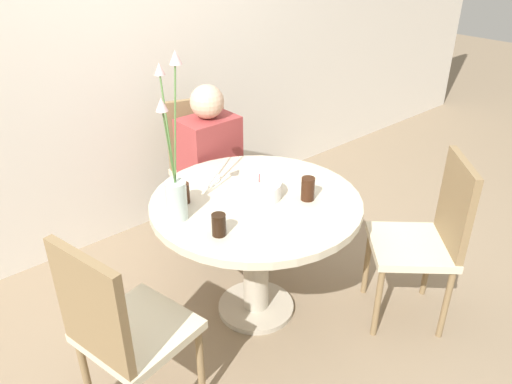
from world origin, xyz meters
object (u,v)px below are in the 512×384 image
(side_plate, at_px, (203,179))
(drink_glass_0, at_px, (183,193))
(chair_near_front, at_px, (120,327))
(drink_glass_1, at_px, (219,225))
(chair_right_flank, at_px, (429,233))
(flower_vase, at_px, (175,173))
(chair_left_flank, at_px, (202,163))
(birthday_cake, at_px, (259,189))
(drink_glass_2, at_px, (308,189))
(person_woman, at_px, (211,175))

(side_plate, relative_size, drink_glass_0, 1.78)
(chair_near_front, distance_m, side_plate, 0.95)
(drink_glass_1, bearing_deg, drink_glass_0, 82.91)
(chair_right_flank, relative_size, drink_glass_1, 9.15)
(flower_vase, bearing_deg, chair_left_flank, 48.04)
(chair_right_flank, bearing_deg, drink_glass_1, -72.49)
(flower_vase, distance_m, drink_glass_1, 0.31)
(birthday_cake, xyz_separation_m, side_plate, (-0.10, 0.33, -0.04))
(drink_glass_2, bearing_deg, chair_left_flank, 85.77)
(chair_right_flank, relative_size, flower_vase, 1.27)
(chair_right_flank, distance_m, person_woman, 1.34)
(drink_glass_1, bearing_deg, birthday_cake, 21.58)
(chair_near_front, distance_m, chair_right_flank, 1.55)
(side_plate, height_order, drink_glass_0, drink_glass_0)
(chair_near_front, height_order, drink_glass_2, chair_near_front)
(chair_near_front, distance_m, drink_glass_1, 0.57)
(chair_left_flank, xyz_separation_m, drink_glass_2, (-0.07, -1.00, 0.24))
(drink_glass_0, relative_size, drink_glass_2, 0.86)
(person_woman, bearing_deg, drink_glass_2, -91.74)
(chair_left_flank, xyz_separation_m, birthday_cake, (-0.23, -0.82, 0.22))
(birthday_cake, xyz_separation_m, drink_glass_1, (-0.36, -0.14, 0.01))
(chair_right_flank, bearing_deg, drink_glass_2, -90.77)
(chair_right_flank, distance_m, drink_glass_0, 1.24)
(side_plate, bearing_deg, flower_vase, -144.22)
(side_plate, distance_m, drink_glass_2, 0.57)
(drink_glass_1, bearing_deg, chair_left_flank, 58.44)
(drink_glass_1, bearing_deg, side_plate, 61.62)
(flower_vase, distance_m, person_woman, 0.91)
(chair_right_flank, height_order, side_plate, chair_right_flank)
(chair_left_flank, distance_m, drink_glass_1, 1.15)
(chair_near_front, xyz_separation_m, birthday_cake, (0.88, 0.19, 0.22))
(chair_right_flank, height_order, flower_vase, flower_vase)
(chair_near_front, bearing_deg, drink_glass_0, -67.43)
(birthday_cake, bearing_deg, chair_near_front, -168.09)
(drink_glass_0, bearing_deg, chair_left_flank, 48.52)
(chair_left_flank, height_order, flower_vase, flower_vase)
(drink_glass_2, relative_size, person_woman, 0.11)
(chair_right_flank, bearing_deg, flower_vase, -82.26)
(chair_left_flank, relative_size, drink_glass_2, 7.90)
(chair_near_front, bearing_deg, birthday_cake, -89.81)
(chair_right_flank, relative_size, drink_glass_0, 9.17)
(birthday_cake, relative_size, drink_glass_2, 1.88)
(chair_near_front, height_order, chair_right_flank, same)
(side_plate, bearing_deg, birthday_cake, -72.76)
(flower_vase, xyz_separation_m, side_plate, (0.30, 0.22, -0.21))
(birthday_cake, distance_m, drink_glass_1, 0.38)
(chair_near_front, distance_m, drink_glass_2, 1.07)
(chair_near_front, height_order, flower_vase, flower_vase)
(chair_left_flank, xyz_separation_m, side_plate, (-0.34, -0.49, 0.18))
(flower_vase, bearing_deg, person_woman, 43.37)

